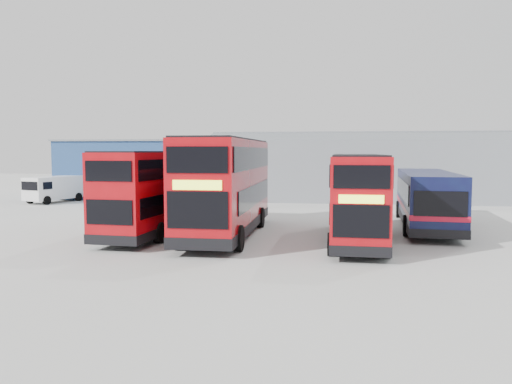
{
  "coord_description": "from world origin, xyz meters",
  "views": [
    {
      "loc": [
        3.21,
        -25.49,
        4.11
      ],
      "look_at": [
        -0.29,
        -1.0,
        2.1
      ],
      "focal_mm": 35.0,
      "sensor_mm": 36.0,
      "label": 1
    }
  ],
  "objects_px": {
    "double_decker_left": "(158,193)",
    "single_decker_blue": "(426,200)",
    "office_block": "(137,168)",
    "panel_van": "(54,188)",
    "double_decker_centre": "(227,188)",
    "maintenance_shed": "(382,168)",
    "double_decker_right": "(357,199)"
  },
  "relations": [
    {
      "from": "single_decker_blue",
      "to": "maintenance_shed",
      "type": "bearing_deg",
      "value": -83.32
    },
    {
      "from": "office_block",
      "to": "single_decker_blue",
      "type": "distance_m",
      "value": 27.48
    },
    {
      "from": "maintenance_shed",
      "to": "double_decker_centre",
      "type": "relative_size",
      "value": 2.72
    },
    {
      "from": "double_decker_centre",
      "to": "double_decker_right",
      "type": "bearing_deg",
      "value": -8.57
    },
    {
      "from": "double_decker_left",
      "to": "double_decker_centre",
      "type": "distance_m",
      "value": 3.51
    },
    {
      "from": "office_block",
      "to": "double_decker_centre",
      "type": "bearing_deg",
      "value": -57.84
    },
    {
      "from": "office_block",
      "to": "maintenance_shed",
      "type": "height_order",
      "value": "maintenance_shed"
    },
    {
      "from": "double_decker_left",
      "to": "single_decker_blue",
      "type": "bearing_deg",
      "value": -159.35
    },
    {
      "from": "maintenance_shed",
      "to": "panel_van",
      "type": "distance_m",
      "value": 27.87
    },
    {
      "from": "double_decker_right",
      "to": "single_decker_blue",
      "type": "distance_m",
      "value": 6.39
    },
    {
      "from": "office_block",
      "to": "double_decker_left",
      "type": "height_order",
      "value": "office_block"
    },
    {
      "from": "double_decker_centre",
      "to": "single_decker_blue",
      "type": "bearing_deg",
      "value": 21.7
    },
    {
      "from": "single_decker_blue",
      "to": "panel_van",
      "type": "xyz_separation_m",
      "value": [
        -27.21,
        9.73,
        -0.33
      ]
    },
    {
      "from": "office_block",
      "to": "maintenance_shed",
      "type": "relative_size",
      "value": 0.4
    },
    {
      "from": "double_decker_centre",
      "to": "double_decker_right",
      "type": "relative_size",
      "value": 1.18
    },
    {
      "from": "double_decker_right",
      "to": "office_block",
      "type": "bearing_deg",
      "value": 133.28
    },
    {
      "from": "single_decker_blue",
      "to": "panel_van",
      "type": "height_order",
      "value": "single_decker_blue"
    },
    {
      "from": "panel_van",
      "to": "double_decker_right",
      "type": "bearing_deg",
      "value": -14.69
    },
    {
      "from": "office_block",
      "to": "panel_van",
      "type": "xyz_separation_m",
      "value": [
        -4.67,
        -5.95,
        -1.41
      ]
    },
    {
      "from": "double_decker_centre",
      "to": "single_decker_blue",
      "type": "relative_size",
      "value": 0.99
    },
    {
      "from": "maintenance_shed",
      "to": "double_decker_right",
      "type": "relative_size",
      "value": 3.22
    },
    {
      "from": "double_decker_left",
      "to": "double_decker_centre",
      "type": "height_order",
      "value": "double_decker_centre"
    },
    {
      "from": "double_decker_right",
      "to": "panel_van",
      "type": "height_order",
      "value": "double_decker_right"
    },
    {
      "from": "maintenance_shed",
      "to": "panel_van",
      "type": "height_order",
      "value": "maintenance_shed"
    },
    {
      "from": "double_decker_left",
      "to": "single_decker_blue",
      "type": "distance_m",
      "value": 14.24
    },
    {
      "from": "single_decker_blue",
      "to": "panel_van",
      "type": "bearing_deg",
      "value": -14.75
    },
    {
      "from": "double_decker_right",
      "to": "single_decker_blue",
      "type": "bearing_deg",
      "value": 52.41
    },
    {
      "from": "double_decker_left",
      "to": "double_decker_right",
      "type": "distance_m",
      "value": 9.71
    },
    {
      "from": "double_decker_centre",
      "to": "double_decker_left",
      "type": "bearing_deg",
      "value": 179.75
    },
    {
      "from": "double_decker_centre",
      "to": "double_decker_right",
      "type": "distance_m",
      "value": 6.25
    },
    {
      "from": "maintenance_shed",
      "to": "panel_van",
      "type": "bearing_deg",
      "value": -163.39
    },
    {
      "from": "maintenance_shed",
      "to": "double_decker_right",
      "type": "xyz_separation_m",
      "value": [
        -3.46,
        -22.64,
        -0.62
      ]
    }
  ]
}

